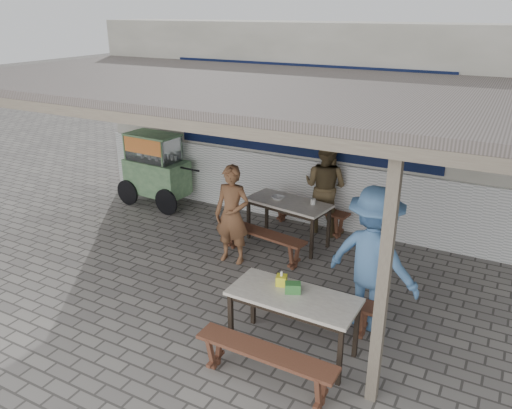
{
  "coord_description": "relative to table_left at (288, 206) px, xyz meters",
  "views": [
    {
      "loc": [
        3.21,
        -5.01,
        3.72
      ],
      "look_at": [
        0.05,
        0.9,
        1.07
      ],
      "focal_mm": 35.0,
      "sensor_mm": 36.0,
      "label": 1
    }
  ],
  "objects": [
    {
      "name": "patron_right_table",
      "position": [
        1.87,
        -1.65,
        0.25
      ],
      "size": [
        1.3,
        0.92,
        1.83
      ],
      "primitive_type": "imported",
      "rotation": [
        0.0,
        0.0,
        2.92
      ],
      "color": "#4B77AB",
      "rests_on": "ground"
    },
    {
      "name": "warung_roof",
      "position": [
        -0.05,
        -1.1,
        2.05
      ],
      "size": [
        9.0,
        4.21,
        2.81
      ],
      "color": "#635A55",
      "rests_on": "ground"
    },
    {
      "name": "donation_box",
      "position": [
        1.22,
        -2.55,
        0.14
      ],
      "size": [
        0.21,
        0.18,
        0.12
      ],
      "primitive_type": "cube",
      "rotation": [
        0.0,
        0.0,
        0.43
      ],
      "color": "#377C37",
      "rests_on": "table_right"
    },
    {
      "name": "bench_right_street",
      "position": [
        1.25,
        -3.26,
        -0.33
      ],
      "size": [
        1.56,
        0.31,
        0.45
      ],
      "rotation": [
        0.0,
        0.0,
        -0.02
      ],
      "color": "brown",
      "rests_on": "ground"
    },
    {
      "name": "bench_right_wall",
      "position": [
        1.27,
        -1.94,
        -0.33
      ],
      "size": [
        1.56,
        0.31,
        0.45
      ],
      "rotation": [
        0.0,
        0.0,
        -0.02
      ],
      "color": "brown",
      "rests_on": "ground"
    },
    {
      "name": "vendor_cart",
      "position": [
        -3.07,
        0.39,
        0.12
      ],
      "size": [
        1.85,
        0.78,
        1.45
      ],
      "rotation": [
        0.0,
        0.0,
        -0.06
      ],
      "color": "#7AA66F",
      "rests_on": "ground"
    },
    {
      "name": "patron_street_side",
      "position": [
        -0.49,
        -0.99,
        0.11
      ],
      "size": [
        0.6,
        0.42,
        1.56
      ],
      "primitive_type": "imported",
      "rotation": [
        0.0,
        0.0,
        0.09
      ],
      "color": "brown",
      "rests_on": "ground"
    },
    {
      "name": "patron_wall_side",
      "position": [
        0.36,
        0.75,
        0.16
      ],
      "size": [
        0.89,
        0.74,
        1.66
      ],
      "primitive_type": "imported",
      "rotation": [
        0.0,
        0.0,
        2.99
      ],
      "color": "brown",
      "rests_on": "ground"
    },
    {
      "name": "bench_left_street",
      "position": [
        -0.11,
        -0.69,
        -0.33
      ],
      "size": [
        1.51,
        0.51,
        0.45
      ],
      "rotation": [
        0.0,
        0.0,
        -0.16
      ],
      "color": "brown",
      "rests_on": "ground"
    },
    {
      "name": "table_right",
      "position": [
        1.26,
        -2.6,
        0.0
      ],
      "size": [
        1.46,
        0.67,
        0.75
      ],
      "rotation": [
        0.0,
        0.0,
        -0.02
      ],
      "color": "silver",
      "rests_on": "ground"
    },
    {
      "name": "table_left",
      "position": [
        0.0,
        0.0,
        0.0
      ],
      "size": [
        1.47,
        0.86,
        0.75
      ],
      "rotation": [
        0.0,
        0.0,
        -0.16
      ],
      "color": "silver",
      "rests_on": "ground"
    },
    {
      "name": "condiment_bowl",
      "position": [
        -0.19,
        0.01,
        0.11
      ],
      "size": [
        0.23,
        0.23,
        0.05
      ],
      "primitive_type": "imported",
      "rotation": [
        0.0,
        0.0,
        -0.16
      ],
      "color": "white",
      "rests_on": "table_left"
    },
    {
      "name": "condiment_jar",
      "position": [
        0.41,
        0.08,
        0.13
      ],
      "size": [
        0.08,
        0.08,
        0.09
      ],
      "primitive_type": "cylinder",
      "color": "silver",
      "rests_on": "table_left"
    },
    {
      "name": "bench_left_wall",
      "position": [
        0.11,
        0.69,
        -0.33
      ],
      "size": [
        1.51,
        0.51,
        0.45
      ],
      "rotation": [
        0.0,
        0.0,
        -0.16
      ],
      "color": "brown",
      "rests_on": "ground"
    },
    {
      "name": "tissue_box",
      "position": [
        1.04,
        -2.46,
        0.14
      ],
      "size": [
        0.15,
        0.15,
        0.12
      ],
      "primitive_type": "cube",
      "rotation": [
        0.0,
        0.0,
        0.27
      ],
      "color": "yellow",
      "rests_on": "table_right"
    },
    {
      "name": "back_wall",
      "position": [
        -0.07,
        1.58,
        1.05
      ],
      "size": [
        9.0,
        1.28,
        3.5
      ],
      "color": "silver",
      "rests_on": "ground"
    },
    {
      "name": "ground",
      "position": [
        -0.06,
        -2.0,
        -0.67
      ],
      "size": [
        60.0,
        60.0,
        0.0
      ],
      "primitive_type": "plane",
      "color": "slate",
      "rests_on": "ground"
    }
  ]
}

